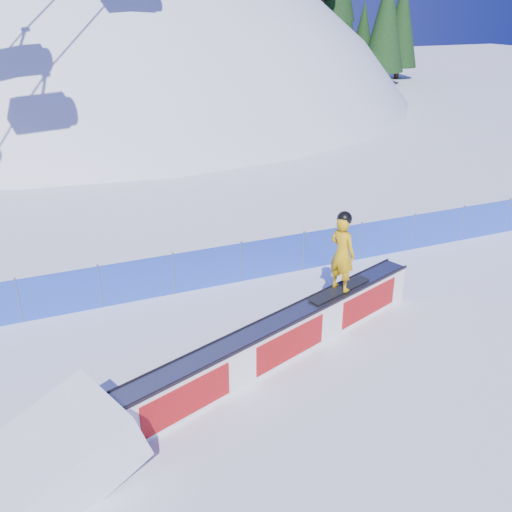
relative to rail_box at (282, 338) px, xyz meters
name	(u,v)px	position (x,y,z in m)	size (l,w,h in m)	color
ground	(353,354)	(1.60, -0.50, -0.52)	(160.00, 160.00, 0.00)	white
snow_hill	(113,285)	(1.60, 41.50, -18.52)	(64.00, 64.00, 64.00)	white
safety_fence	(273,257)	(1.60, 4.00, 0.08)	(22.05, 0.05, 1.30)	#2343BC
rail_box	(282,338)	(0.00, 0.00, 0.00)	(8.45, 3.55, 1.05)	white
snow_ramp	(53,483)	(-5.15, -1.86, -0.52)	(2.73, 1.82, 1.02)	white
snowboarder	(342,253)	(1.86, 0.67, 1.53)	(1.94, 0.99, 2.03)	black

